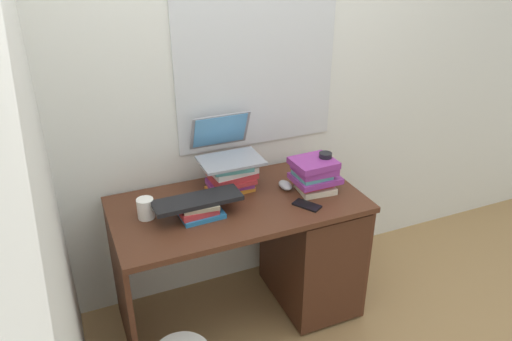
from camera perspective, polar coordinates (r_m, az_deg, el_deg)
ground_plane at (r=2.90m, az=-1.86°, el=-16.15°), size 6.00×6.00×0.00m
wall_back at (r=2.57m, az=-5.32°, el=11.41°), size 6.00×0.06×2.60m
wall_left at (r=2.11m, az=-24.84°, el=5.62°), size 0.05×6.00×2.60m
desk at (r=2.74m, az=4.37°, el=-8.58°), size 1.26×0.65×0.72m
book_stack_tall at (r=2.55m, az=-2.89°, el=-0.60°), size 0.26×0.20×0.16m
book_stack_keyboard_riser at (r=2.36m, az=-6.72°, el=-4.44°), size 0.22×0.19×0.07m
book_stack_side at (r=2.55m, az=6.79°, el=-0.45°), size 0.24×0.19×0.18m
laptop at (r=2.55m, az=-3.50°, el=2.67°), size 0.32×0.31×0.22m
keyboard at (r=2.33m, az=-6.80°, el=-3.46°), size 0.42×0.15×0.02m
computer_mouse at (r=2.59m, az=3.42°, el=-1.72°), size 0.06×0.10×0.04m
mug at (r=2.38m, az=-12.66°, el=-4.31°), size 0.12×0.08×0.10m
water_bottle at (r=2.58m, az=7.95°, el=-0.02°), size 0.07×0.07×0.20m
cell_phone at (r=2.44m, az=5.94°, el=-4.04°), size 0.13×0.15×0.01m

